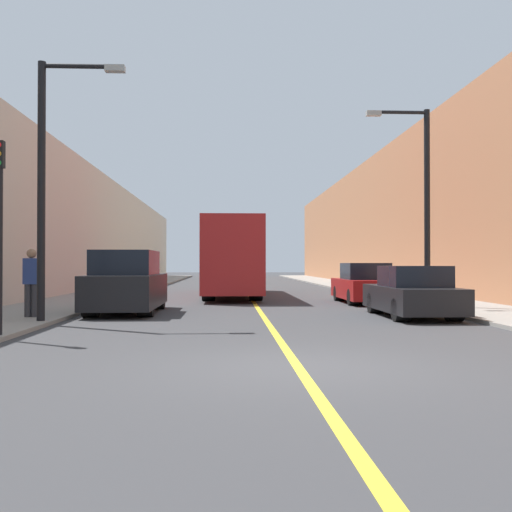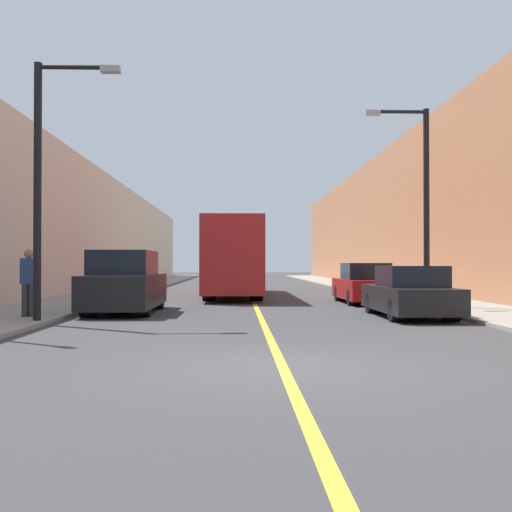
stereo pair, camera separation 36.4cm
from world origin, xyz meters
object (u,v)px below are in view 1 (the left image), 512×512
object	(u,v)px
parked_suv_left	(127,284)
bus	(232,257)
street_lamp_right	(422,194)
pedestrian	(31,282)
car_right_near	(412,294)
street_lamp_left	(49,172)
car_right_mid	(364,285)
traffic_light	(0,229)

from	to	relation	value
parked_suv_left	bus	bearing A→B (deg)	71.26
street_lamp_right	pedestrian	bearing A→B (deg)	-163.17
car_right_near	street_lamp_left	distance (m)	10.46
parked_suv_left	street_lamp_right	distance (m)	10.26
street_lamp_left	pedestrian	bearing A→B (deg)	125.30
parked_suv_left	street_lamp_left	size ratio (longest dim) A/B	0.75
street_lamp_left	street_lamp_right	bearing A→B (deg)	22.97
parked_suv_left	pedestrian	world-z (taller)	same
street_lamp_left	car_right_mid	bearing A→B (deg)	38.51
parked_suv_left	car_right_near	distance (m)	8.65
bus	traffic_light	bearing A→B (deg)	-106.35
street_lamp_right	parked_suv_left	bearing A→B (deg)	-172.97
car_right_near	street_lamp_left	world-z (taller)	street_lamp_left
bus	pedestrian	distance (m)	13.42
car_right_mid	car_right_near	bearing A→B (deg)	-90.13
car_right_near	pedestrian	bearing A→B (deg)	-176.91
bus	street_lamp_right	xyz separation A→B (m)	(6.40, -8.62, 2.07)
car_right_near	parked_suv_left	bearing A→B (deg)	167.83
car_right_near	pedestrian	world-z (taller)	pedestrian
parked_suv_left	car_right_near	world-z (taller)	parked_suv_left
car_right_near	car_right_mid	xyz separation A→B (m)	(0.01, 6.14, 0.04)
car_right_near	car_right_mid	bearing A→B (deg)	89.87
traffic_light	pedestrian	bearing A→B (deg)	99.54
bus	car_right_near	xyz separation A→B (m)	(5.12, -11.64, -1.18)
bus	pedestrian	world-z (taller)	bus
car_right_mid	street_lamp_right	size ratio (longest dim) A/B	0.68
car_right_near	traffic_light	world-z (taller)	traffic_light
bus	parked_suv_left	bearing A→B (deg)	-108.74
traffic_light	car_right_mid	bearing A→B (deg)	47.51
bus	parked_suv_left	world-z (taller)	bus
parked_suv_left	pedestrian	size ratio (longest dim) A/B	2.67
bus	traffic_light	world-z (taller)	traffic_light
street_lamp_right	bus	bearing A→B (deg)	126.60
car_right_mid	street_lamp_right	xyz separation A→B (m)	(1.27, -3.12, 3.21)
car_right_mid	street_lamp_right	world-z (taller)	street_lamp_right
bus	street_lamp_left	world-z (taller)	street_lamp_left
street_lamp_left	traffic_light	world-z (taller)	street_lamp_left
bus	traffic_light	xyz separation A→B (m)	(-4.79, -16.34, 0.40)
parked_suv_left	street_lamp_right	world-z (taller)	street_lamp_right
car_right_mid	pedestrian	size ratio (longest dim) A/B	2.48
car_right_near	street_lamp_left	size ratio (longest dim) A/B	0.68
bus	street_lamp_right	bearing A→B (deg)	-53.40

